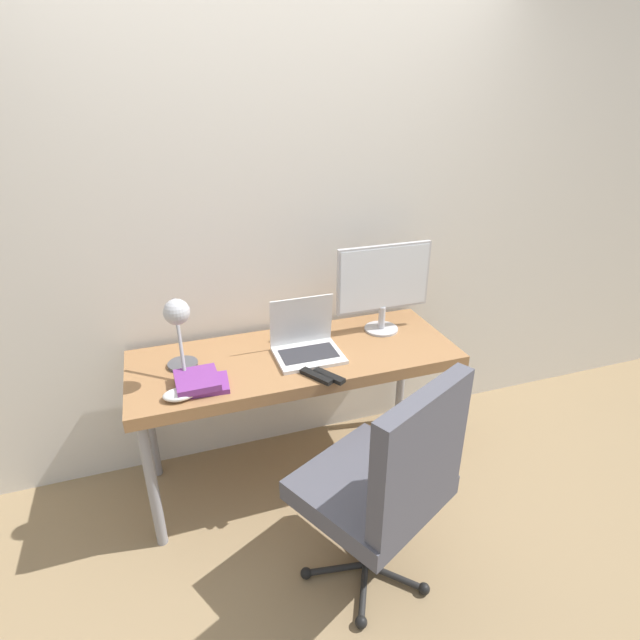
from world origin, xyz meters
name	(u,v)px	position (x,y,z in m)	size (l,w,h in m)	color
ground_plane	(315,512)	(0.00, 0.00, 0.00)	(12.00, 12.00, 0.00)	#937A56
wall_back	(273,228)	(0.00, 0.67, 1.30)	(8.00, 0.05, 2.60)	silver
desk	(296,366)	(0.00, 0.30, 0.69)	(1.60, 0.61, 0.76)	#996B42
laptop	(306,343)	(0.05, 0.29, 0.81)	(0.32, 0.26, 0.27)	silver
monitor	(384,283)	(0.52, 0.41, 1.03)	(0.51, 0.18, 0.47)	#B7B7BC
desk_lamp	(178,324)	(-0.54, 0.24, 1.03)	(0.14, 0.28, 0.40)	#4C4C51
office_chair	(388,479)	(0.15, -0.46, 0.58)	(0.70, 0.69, 1.03)	black
book_stack	(199,382)	(-0.48, 0.15, 0.78)	(0.24, 0.20, 0.05)	#753384
tv_remote	(329,376)	(0.08, 0.04, 0.77)	(0.12, 0.16, 0.02)	black
media_remote	(316,376)	(0.03, 0.06, 0.77)	(0.12, 0.17, 0.02)	black
game_controller	(179,394)	(-0.57, 0.09, 0.78)	(0.14, 0.09, 0.04)	white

